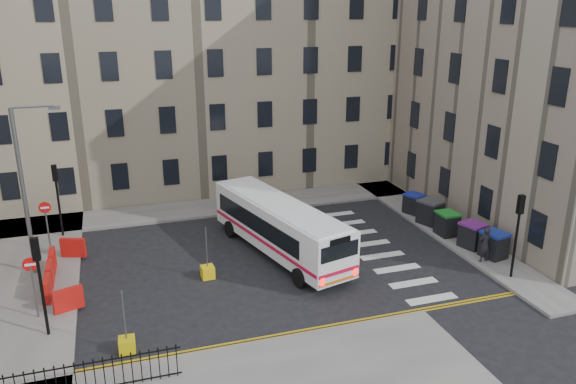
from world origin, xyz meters
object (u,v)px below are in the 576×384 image
wheelie_bin_c (447,223)px  pedestrian (485,244)px  streetlamp (23,190)px  wheelie_bin_b (472,235)px  wheelie_bin_a (494,244)px  wheelie_bin_d (430,212)px  bollard_chevron (127,345)px  bollard_yellow (208,272)px  wheelie_bin_e (414,203)px  bus (279,225)px

wheelie_bin_c → pedestrian: size_ratio=0.72×
streetlamp → wheelie_bin_b: 22.51m
wheelie_bin_c → pedestrian: bearing=-93.7°
wheelie_bin_a → wheelie_bin_d: 5.12m
pedestrian → wheelie_bin_d: bearing=-94.2°
bollard_chevron → wheelie_bin_a: bearing=8.2°
wheelie_bin_c → bollard_yellow: (-13.69, -0.80, -0.52)m
wheelie_bin_d → wheelie_bin_e: bearing=68.0°
pedestrian → bus: bearing=-26.8°
streetlamp → wheelie_bin_a: bearing=-13.6°
wheelie_bin_a → wheelie_bin_e: wheelie_bin_a is taller
bollard_yellow → streetlamp: bearing=160.0°
streetlamp → wheelie_bin_c: size_ratio=6.13×
wheelie_bin_b → wheelie_bin_d: bearing=76.9°
streetlamp → bollard_chevron: (3.90, -8.00, -4.04)m
bus → wheelie_bin_a: bus is taller
wheelie_bin_b → bollard_yellow: wheelie_bin_b is taller
wheelie_bin_c → bollard_chevron: bearing=-162.2°
wheelie_bin_c → bollard_chevron: wheelie_bin_c is taller
pedestrian → wheelie_bin_a: bearing=-161.6°
bus → pedestrian: bearing=-39.3°
bus → streetlamp: bearing=159.3°
bus → bollard_yellow: bearing=-173.4°
pedestrian → bollard_yellow: (-13.51, 2.78, -0.77)m
bus → wheelie_bin_c: size_ratio=7.88×
bollard_yellow → bollard_chevron: bearing=-127.8°
streetlamp → wheelie_bin_c: (21.56, -2.07, -3.52)m
wheelie_bin_b → wheelie_bin_c: wheelie_bin_b is taller
streetlamp → bus: bearing=-6.1°
wheelie_bin_d → bollard_chevron: 19.31m
wheelie_bin_b → wheelie_bin_e: size_ratio=1.05×
wheelie_bin_c → wheelie_bin_e: wheelie_bin_c is taller
wheelie_bin_c → pedestrian: 3.59m
bus → bollard_chevron: bus is taller
streetlamp → pedestrian: bearing=-14.8°
wheelie_bin_c → bus: bearing=174.6°
wheelie_bin_a → pedestrian: pedestrian is taller
streetlamp → wheelie_bin_e: streetlamp is taller
streetlamp → wheelie_bin_a: streetlamp is taller
streetlamp → wheelie_bin_c: streetlamp is taller
wheelie_bin_a → bollard_yellow: bearing=158.8°
bus → bollard_yellow: 4.57m
streetlamp → bollard_chevron: size_ratio=13.57×
wheelie_bin_e → bus: bearing=172.6°
wheelie_bin_e → pedestrian: bearing=-115.5°
wheelie_bin_e → pedestrian: pedestrian is taller
wheelie_bin_b → pedestrian: 1.78m
wheelie_bin_e → bollard_yellow: size_ratio=2.36×
wheelie_bin_b → wheelie_bin_d: wheelie_bin_d is taller
wheelie_bin_a → pedestrian: size_ratio=0.77×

